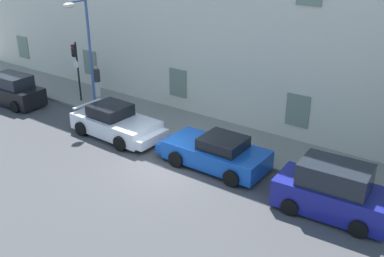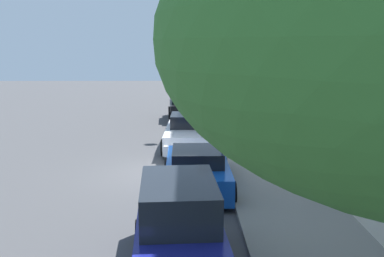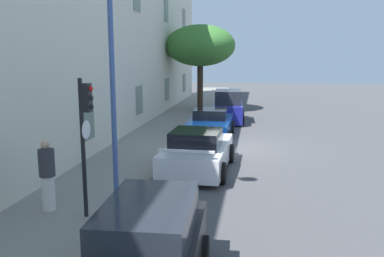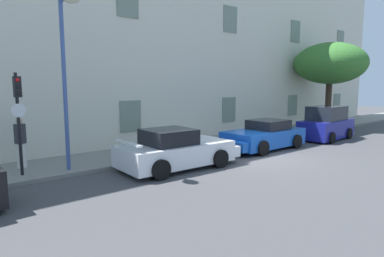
# 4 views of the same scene
# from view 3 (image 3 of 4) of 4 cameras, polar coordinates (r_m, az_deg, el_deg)

# --- Properties ---
(ground_plane) EXTENTS (80.00, 80.00, 0.00)m
(ground_plane) POSITION_cam_3_polar(r_m,az_deg,el_deg) (17.95, 5.61, -2.58)
(ground_plane) COLOR #444447
(sidewalk) EXTENTS (60.00, 3.01, 0.14)m
(sidewalk) POSITION_cam_3_polar(r_m,az_deg,el_deg) (18.52, -5.86, -1.96)
(sidewalk) COLOR gray
(sidewalk) RESTS_ON ground
(building_facade) EXTENTS (42.22, 3.80, 11.74)m
(building_facade) POSITION_cam_3_polar(r_m,az_deg,el_deg) (19.25, -15.67, 15.63)
(building_facade) COLOR beige
(building_facade) RESTS_ON ground
(sportscar_red_lead) EXTENTS (4.70, 2.35, 1.49)m
(sportscar_red_lead) POSITION_cam_3_polar(r_m,az_deg,el_deg) (14.30, 0.91, -3.26)
(sportscar_red_lead) COLOR white
(sportscar_red_lead) RESTS_ON ground
(sportscar_yellow_flank) EXTENTS (4.67, 2.19, 1.39)m
(sportscar_yellow_flank) POSITION_cam_3_polar(r_m,az_deg,el_deg) (19.40, 2.48, 0.29)
(sportscar_yellow_flank) COLOR #144CB2
(sportscar_yellow_flank) RESTS_ON ground
(hatchback_parked) EXTENTS (3.90, 2.06, 1.90)m
(hatchback_parked) POSITION_cam_3_polar(r_m,az_deg,el_deg) (24.42, 5.06, 2.92)
(hatchback_parked) COLOR navy
(hatchback_parked) RESTS_ON ground
(hatchback_distant) EXTENTS (3.81, 1.90, 1.71)m
(hatchback_distant) POSITION_cam_3_polar(r_m,az_deg,el_deg) (6.97, -5.97, -17.27)
(hatchback_distant) COLOR black
(hatchback_distant) RESTS_ON ground
(tree_near_kerb) EXTENTS (4.89, 4.89, 5.89)m
(tree_near_kerb) POSITION_cam_3_polar(r_m,az_deg,el_deg) (28.98, 1.16, 11.51)
(tree_near_kerb) COLOR #38281E
(tree_near_kerb) RESTS_ON sidewalk
(traffic_light) EXTENTS (0.44, 0.36, 3.34)m
(traffic_light) POSITION_cam_3_polar(r_m,az_deg,el_deg) (9.78, -14.74, 0.64)
(traffic_light) COLOR black
(traffic_light) RESTS_ON sidewalk
(street_lamp) EXTENTS (0.44, 1.42, 5.83)m
(street_lamp) POSITION_cam_3_polar(r_m,az_deg,el_deg) (10.77, -9.10, 10.99)
(street_lamp) COLOR #3F5999
(street_lamp) RESTS_ON sidewalk
(pedestrian_admiring) EXTENTS (0.55, 0.55, 1.80)m
(pedestrian_admiring) POSITION_cam_3_polar(r_m,az_deg,el_deg) (10.80, -19.60, -6.14)
(pedestrian_admiring) COLOR silver
(pedestrian_admiring) RESTS_ON sidewalk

